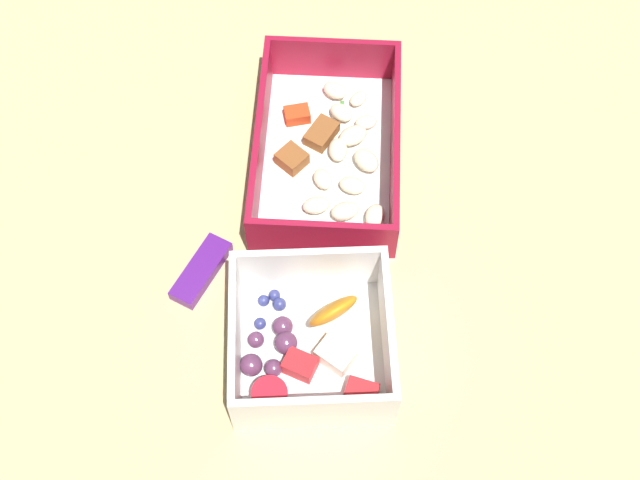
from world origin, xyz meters
TOP-DOWN VIEW (x-y plane):
  - table_surface at (0.00, 0.00)cm, footprint 80.00×80.00cm
  - pasta_container at (7.98, 0.84)cm, footprint 21.77×13.95cm
  - fruit_bowl at (-12.14, 0.99)cm, footprint 14.94×14.77cm
  - candy_bar at (-5.23, 11.34)cm, footprint 7.38×4.99cm

SIDE VIEW (x-z plane):
  - table_surface at x=0.00cm, z-range 0.00..2.00cm
  - candy_bar at x=-5.23cm, z-range 2.00..3.20cm
  - pasta_container at x=7.98cm, z-range 0.93..6.58cm
  - fruit_bowl at x=-12.14cm, z-range 1.01..7.33cm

